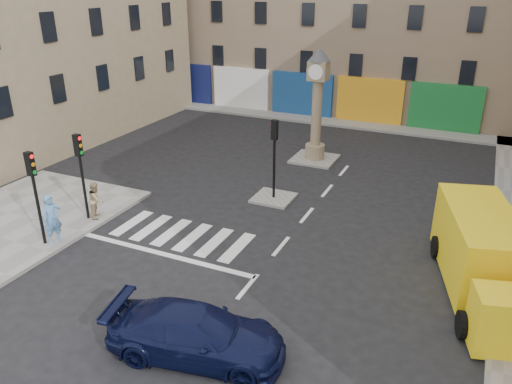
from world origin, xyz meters
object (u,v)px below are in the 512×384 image
Objects in this scene: traffic_light_left_far at (80,163)px; pedestrian_blue at (52,219)px; traffic_light_island at (274,147)px; pedestrian_tan at (96,200)px; yellow_van at (483,257)px; traffic_light_left_near at (34,184)px; navy_sedan at (196,334)px; clock_pillar at (317,98)px.

pedestrian_blue is at bearing -82.00° from traffic_light_left_far.
traffic_light_island is 2.34× the size of pedestrian_tan.
yellow_van is (15.32, 1.50, -1.39)m from traffic_light_left_far.
pedestrian_tan is at bearing 83.62° from traffic_light_left_near.
pedestrian_blue is (0.30, -2.13, -1.50)m from traffic_light_left_far.
yellow_van is (6.87, 6.64, 0.52)m from navy_sedan.
traffic_light_island is 0.75× the size of navy_sedan.
navy_sedan is (2.15, -10.54, -1.88)m from traffic_light_island.
traffic_light_left_far reaches higher than pedestrian_blue.
traffic_light_island is at bearing -78.56° from pedestrian_tan.
traffic_light_left_far is 15.45m from yellow_van.
pedestrian_blue is (-8.15, 3.01, 0.41)m from navy_sedan.
traffic_light_left_far is 1.90× the size of pedestrian_blue.
traffic_light_island is 0.61× the size of clock_pillar.
traffic_light_left_far is 2.34× the size of pedestrian_tan.
pedestrian_tan is at bearing 19.78° from pedestrian_blue.
clock_pillar is at bearing -4.14° from pedestrian_blue.
traffic_light_left_near is 1.55m from pedestrian_blue.
navy_sedan is at bearing -82.60° from clock_pillar.
traffic_light_island is (6.30, 5.40, -0.03)m from traffic_light_left_far.
yellow_van is (15.32, 3.90, -1.39)m from traffic_light_left_near.
yellow_van is (9.02, -9.90, -2.31)m from clock_pillar.
traffic_light_island is (6.30, 7.80, -0.03)m from traffic_light_left_near.
traffic_light_left_far reaches higher than yellow_van.
traffic_light_island is 8.06m from pedestrian_tan.
traffic_light_island is 0.52× the size of yellow_van.
pedestrian_tan is (-6.00, -11.11, -2.61)m from clock_pillar.
pedestrian_tan is (-8.15, 5.43, 0.23)m from navy_sedan.
yellow_van is at bearing -114.40° from pedestrian_tan.
traffic_light_left_near is 2.40m from traffic_light_left_far.
clock_pillar reaches higher than navy_sedan.
yellow_van is at bearing -47.66° from clock_pillar.
pedestrian_tan is at bearing 43.43° from traffic_light_left_far.
yellow_van is at bearing -56.90° from navy_sedan.
pedestrian_tan is (0.30, 0.28, -1.68)m from traffic_light_left_far.
yellow_van is 15.45m from pedestrian_blue.
navy_sedan is at bearing -78.49° from traffic_light_island.
traffic_light_island reaches higher than pedestrian_blue.
yellow_van reaches higher than pedestrian_blue.
traffic_light_left_near and traffic_light_left_far have the same top height.
pedestrian_blue is at bearing -128.53° from traffic_light_island.
clock_pillar reaches higher than yellow_van.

